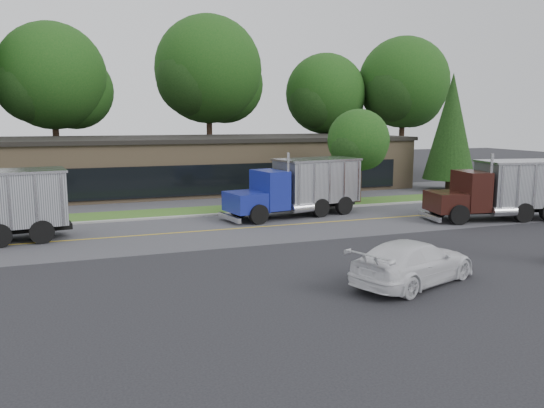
{
  "coord_description": "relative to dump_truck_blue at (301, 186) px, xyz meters",
  "views": [
    {
      "loc": [
        -7.93,
        -17.4,
        5.71
      ],
      "look_at": [
        0.33,
        5.6,
        1.8
      ],
      "focal_mm": 35.0,
      "sensor_mm": 36.0,
      "label": 1
    }
  ],
  "objects": [
    {
      "name": "tree_far_e",
      "position": [
        19.86,
        19.57,
        7.25
      ],
      "size": [
        9.94,
        9.36,
        14.19
      ],
      "color": "#382619",
      "rests_on": "ground"
    },
    {
      "name": "center_line",
      "position": [
        -4.29,
        -2.55,
        -1.81
      ],
      "size": [
        60.0,
        0.12,
        0.01
      ],
      "primitive_type": "cube",
      "color": "gold",
      "rests_on": "ground"
    },
    {
      "name": "tree_far_c",
      "position": [
        -0.12,
        22.58,
        8.16
      ],
      "size": [
        10.95,
        10.3,
        15.61
      ],
      "color": "#382619",
      "rests_on": "ground"
    },
    {
      "name": "tree_far_d",
      "position": [
        11.84,
        21.56,
        6.11
      ],
      "size": [
        8.69,
        8.18,
        12.4
      ],
      "color": "#382619",
      "rests_on": "ground"
    },
    {
      "name": "strip_mall",
      "position": [
        -2.29,
        14.45,
        0.19
      ],
      "size": [
        32.0,
        12.0,
        4.0
      ],
      "primitive_type": "cube",
      "color": "#897154",
      "rests_on": "ground"
    },
    {
      "name": "dump_truck_maroon",
      "position": [
        10.44,
        -5.08,
        -0.0
      ],
      "size": [
        8.06,
        3.85,
        3.36
      ],
      "rotation": [
        0.0,
        0.0,
        2.97
      ],
      "color": "black",
      "rests_on": "ground"
    },
    {
      "name": "tree_verge",
      "position": [
        5.78,
        3.51,
        2.29
      ],
      "size": [
        4.51,
        4.24,
        6.43
      ],
      "color": "#382619",
      "rests_on": "ground"
    },
    {
      "name": "rally_car",
      "position": [
        -1.48,
        -13.69,
        -1.04
      ],
      "size": [
        5.73,
        3.91,
        1.54
      ],
      "primitive_type": "imported",
      "rotation": [
        0.0,
        0.0,
        1.94
      ],
      "color": "white",
      "rests_on": "ground"
    },
    {
      "name": "evergreen_right",
      "position": [
        15.71,
        6.45,
        3.35
      ],
      "size": [
        4.13,
        4.13,
        9.38
      ],
      "color": "#382619",
      "rests_on": "ground"
    },
    {
      "name": "dump_truck_blue",
      "position": [
        0.0,
        0.0,
        0.0
      ],
      "size": [
        8.64,
        4.11,
        3.36
      ],
      "rotation": [
        0.0,
        0.0,
        3.34
      ],
      "color": "black",
      "rests_on": "ground"
    },
    {
      "name": "road",
      "position": [
        -4.29,
        -2.55,
        -1.81
      ],
      "size": [
        60.0,
        8.0,
        0.02
      ],
      "primitive_type": "cube",
      "color": "#545459",
      "rests_on": "ground"
    },
    {
      "name": "tree_far_b",
      "position": [
        -14.14,
        22.57,
        7.21
      ],
      "size": [
        9.9,
        9.32,
        14.13
      ],
      "color": "#382619",
      "rests_on": "ground"
    },
    {
      "name": "grass_verge",
      "position": [
        -4.29,
        3.45,
        -1.81
      ],
      "size": [
        60.0,
        3.4,
        0.03
      ],
      "primitive_type": "cube",
      "color": "#336121",
      "rests_on": "ground"
    },
    {
      "name": "far_parking",
      "position": [
        -4.29,
        8.45,
        -1.81
      ],
      "size": [
        60.0,
        7.0,
        0.02
      ],
      "primitive_type": "cube",
      "color": "#545459",
      "rests_on": "ground"
    },
    {
      "name": "curb",
      "position": [
        -4.29,
        1.65,
        -1.81
      ],
      "size": [
        60.0,
        0.3,
        0.12
      ],
      "primitive_type": "cube",
      "color": "#9E9E99",
      "rests_on": "ground"
    },
    {
      "name": "ground",
      "position": [
        -4.29,
        -11.55,
        -1.81
      ],
      "size": [
        140.0,
        140.0,
        0.0
      ],
      "primitive_type": "plane",
      "color": "#2B2B2F",
      "rests_on": "ground"
    }
  ]
}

